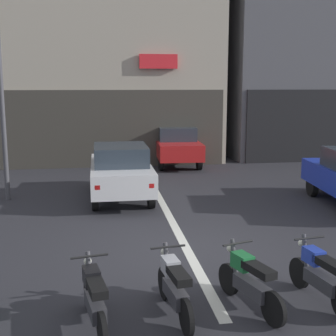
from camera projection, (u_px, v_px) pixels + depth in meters
ground_plane at (188, 251)px, 9.58m from camera, size 120.00×120.00×0.00m
lane_centre_line at (154, 188)px, 15.42m from camera, size 0.20×18.00×0.01m
building_mid_block at (109, 19)px, 22.43m from camera, size 9.64×8.91×13.15m
car_white_crossing_near at (121, 170)px, 13.86m from camera, size 1.79×4.11×1.64m
car_red_down_street at (176, 144)px, 19.75m from camera, size 1.92×4.17×1.64m
street_lamp at (0, 72)px, 13.19m from camera, size 0.36×0.36×6.10m
motorcycle_black_row_leftmost at (94, 298)px, 6.46m from camera, size 0.55×1.66×0.98m
motorcycle_silver_row_left_mid at (174, 286)px, 6.84m from camera, size 0.55×1.66×0.98m
motorcycle_green_row_centre at (249, 281)px, 7.03m from camera, size 0.66×1.61×0.98m
motorcycle_blue_row_right_mid at (320, 275)px, 7.25m from camera, size 0.55×1.66×0.98m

